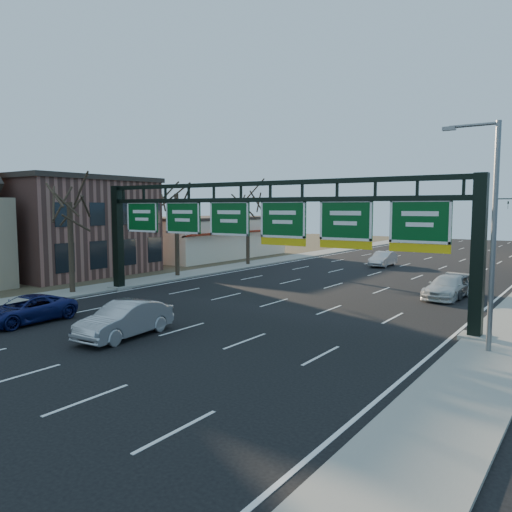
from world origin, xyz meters
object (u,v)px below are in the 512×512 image
Objects in this scene: car_blue_suv at (26,309)px; car_silver_sedan at (125,319)px; sign_gantry at (258,227)px; car_white_wagon at (447,287)px.

car_silver_sedan reaches higher than car_blue_suv.
car_silver_sedan is at bearing 7.53° from car_blue_suv.
car_silver_sedan is (6.17, 1.00, 0.12)m from car_blue_suv.
sign_gantry is at bearing 76.09° from car_silver_sedan.
car_silver_sedan is 0.97× the size of car_white_wagon.
sign_gantry reaches higher than car_silver_sedan.
sign_gantry is 13.03m from car_white_wagon.
car_white_wagon is at bearing 49.19° from car_blue_suv.
sign_gantry reaches higher than car_white_wagon.
car_blue_suv is 6.25m from car_silver_sedan.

